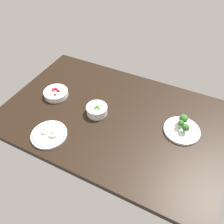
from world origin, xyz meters
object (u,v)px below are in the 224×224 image
object	(u,v)px
bowl_peas	(97,110)
plate_eggs	(49,134)
bowl_berries	(56,93)
plate_broccoli	(182,128)

from	to	relation	value
bowl_peas	plate_eggs	xyz separation A→B (cm)	(16.57, 28.44, -1.98)
bowl_berries	plate_broccoli	size ratio (longest dim) A/B	0.78
bowl_peas	bowl_berries	world-z (taller)	bowl_peas
bowl_berries	bowl_peas	bearing A→B (deg)	175.78
bowl_peas	bowl_berries	bearing A→B (deg)	-4.22
plate_broccoli	plate_eggs	xyz separation A→B (cm)	(69.48, 38.21, -1.12)
plate_broccoli	bowl_berries	bearing A→B (deg)	4.75
bowl_peas	plate_broccoli	bearing A→B (deg)	-169.54
bowl_berries	plate_broccoli	distance (cm)	87.49
bowl_peas	plate_broccoli	xyz separation A→B (cm)	(-52.91, -9.77, -0.86)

